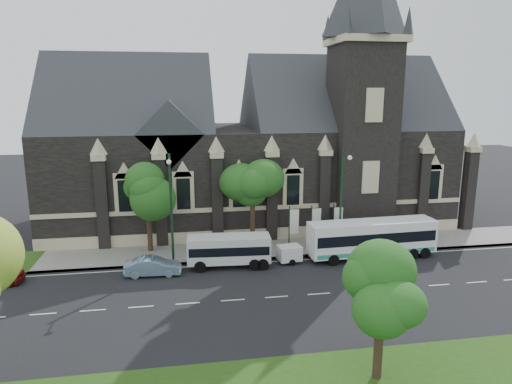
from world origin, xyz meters
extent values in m
plane|color=black|center=(0.00, 0.00, 0.00)|extent=(160.00, 160.00, 0.00)
cube|color=gray|center=(0.00, 9.50, 0.07)|extent=(80.00, 5.00, 0.15)
cube|color=black|center=(4.00, 19.50, 5.00)|extent=(40.00, 15.00, 10.00)
cube|color=#282A2F|center=(-8.00, 19.50, 10.00)|extent=(16.00, 15.00, 15.00)
cube|color=#282A2F|center=(14.00, 19.50, 10.00)|extent=(20.00, 15.00, 15.00)
cube|color=#282A2F|center=(-4.00, 15.00, 10.00)|extent=(6.00, 6.00, 6.00)
cube|color=black|center=(14.00, 13.50, 9.00)|extent=(5.50, 5.50, 18.00)
cube|color=tan|center=(14.00, 13.50, 18.20)|extent=(6.20, 6.20, 0.60)
cube|color=tan|center=(4.00, 11.96, 3.20)|extent=(40.00, 0.22, 0.40)
cube|color=tan|center=(4.00, 11.96, 0.60)|extent=(40.00, 0.25, 1.20)
cube|color=black|center=(2.00, 11.82, 4.80)|extent=(1.20, 0.12, 2.80)
cylinder|color=black|center=(6.00, -9.50, 1.54)|extent=(0.44, 0.44, 3.08)
sphere|color=#22531A|center=(6.00, -9.50, 4.48)|extent=(3.20, 3.20, 3.20)
sphere|color=#22531A|center=(6.60, -8.90, 5.08)|extent=(2.40, 2.40, 2.40)
cylinder|color=black|center=(3.00, 10.50, 1.98)|extent=(0.44, 0.44, 3.96)
sphere|color=#22531A|center=(3.00, 10.50, 5.64)|extent=(3.84, 3.84, 3.84)
sphere|color=#22531A|center=(3.72, 11.22, 6.36)|extent=(2.88, 2.88, 2.88)
cylinder|color=black|center=(-6.00, 10.50, 1.98)|extent=(0.44, 0.44, 3.96)
sphere|color=#22531A|center=(-6.00, 10.50, 5.57)|extent=(3.68, 3.68, 3.68)
sphere|color=#22531A|center=(-5.31, 11.19, 6.26)|extent=(2.76, 2.76, 2.76)
cylinder|color=black|center=(10.00, 7.30, 4.50)|extent=(0.20, 0.20, 9.00)
cylinder|color=black|center=(10.00, 6.50, 8.70)|extent=(0.10, 1.60, 0.10)
sphere|color=silver|center=(10.00, 5.70, 8.60)|extent=(0.36, 0.36, 0.36)
cylinder|color=black|center=(-4.00, 7.30, 4.50)|extent=(0.20, 0.20, 9.00)
cylinder|color=black|center=(-4.00, 6.50, 8.70)|extent=(0.10, 1.60, 0.10)
sphere|color=silver|center=(-4.00, 5.70, 8.60)|extent=(0.36, 0.36, 0.36)
cylinder|color=black|center=(6.00, 9.00, 2.00)|extent=(0.10, 0.10, 4.00)
cube|color=white|center=(6.45, 9.00, 2.60)|extent=(0.80, 0.04, 2.20)
cylinder|color=black|center=(8.00, 9.00, 2.00)|extent=(0.10, 0.10, 4.00)
cube|color=white|center=(8.45, 9.00, 2.60)|extent=(0.80, 0.04, 2.20)
cylinder|color=black|center=(10.00, 9.00, 2.00)|extent=(0.10, 0.10, 4.00)
cube|color=white|center=(10.45, 9.00, 2.60)|extent=(0.80, 0.04, 2.20)
cube|color=white|center=(12.43, 6.18, 1.80)|extent=(10.90, 2.74, 2.70)
cube|color=black|center=(12.43, 6.18, 1.96)|extent=(10.47, 2.76, 0.88)
cube|color=teal|center=(12.43, 6.18, 0.75)|extent=(10.47, 2.75, 0.35)
cylinder|color=black|center=(8.70, 4.88, 0.45)|extent=(0.91, 0.32, 0.90)
cylinder|color=black|center=(8.60, 7.13, 0.45)|extent=(0.91, 0.32, 0.90)
cylinder|color=black|center=(15.73, 5.20, 0.45)|extent=(0.91, 0.32, 0.90)
cylinder|color=black|center=(15.62, 7.45, 0.45)|extent=(0.91, 0.32, 0.90)
cylinder|color=black|center=(16.81, 5.25, 0.45)|extent=(0.91, 0.32, 0.90)
cylinder|color=black|center=(16.70, 7.50, 0.45)|extent=(0.91, 0.32, 0.90)
cube|color=silver|center=(0.40, 6.08, 1.48)|extent=(6.64, 2.46, 2.07)
cube|color=black|center=(0.40, 6.08, 1.56)|extent=(6.38, 2.48, 0.70)
cylinder|color=black|center=(-1.94, 5.21, 0.45)|extent=(0.92, 0.34, 0.90)
cylinder|color=black|center=(-1.81, 7.25, 0.45)|extent=(0.92, 0.34, 0.90)
cylinder|color=black|center=(2.29, 4.94, 0.45)|extent=(0.92, 0.34, 0.90)
cylinder|color=black|center=(2.42, 6.98, 0.45)|extent=(0.92, 0.34, 0.90)
cylinder|color=black|center=(2.94, 4.90, 0.45)|extent=(0.92, 0.34, 0.90)
cylinder|color=black|center=(3.07, 6.94, 0.45)|extent=(0.92, 0.34, 0.90)
cube|color=silver|center=(5.34, 6.13, 0.82)|extent=(1.98, 1.59, 1.18)
cylinder|color=black|center=(5.43, 5.45, 0.25)|extent=(0.53, 0.25, 0.51)
cylinder|color=black|center=(5.26, 6.80, 0.25)|extent=(0.53, 0.25, 0.51)
cylinder|color=black|center=(6.52, 6.28, 0.50)|extent=(1.09, 0.22, 0.08)
imported|color=#7A99B1|center=(-5.48, 5.26, 0.70)|extent=(4.29, 1.64, 1.40)
camera|label=1|loc=(-3.06, -28.09, 13.65)|focal=31.94mm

